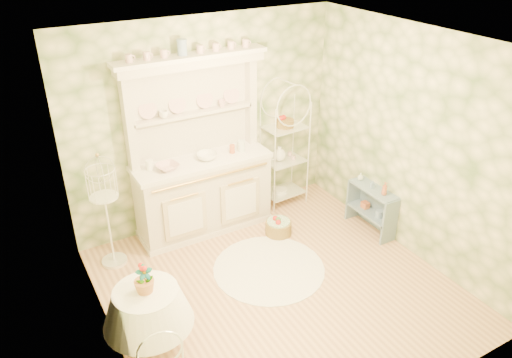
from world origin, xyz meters
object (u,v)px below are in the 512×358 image
bakers_rack (284,146)px  side_shelf (371,209)px  floor_basket (278,226)px  round_table (149,319)px  kitchen_dresser (201,149)px  birdcage_stand (107,214)px

bakers_rack → side_shelf: 1.45m
side_shelf → floor_basket: side_shelf is taller
round_table → floor_basket: bearing=26.9°
kitchen_dresser → side_shelf: bearing=-30.7°
kitchen_dresser → floor_basket: bearing=-38.9°
kitchen_dresser → round_table: (-1.32, -1.68, -0.76)m
kitchen_dresser → round_table: kitchen_dresser is taller
birdcage_stand → floor_basket: birdcage_stand is taller
kitchen_dresser → round_table: bearing=-128.2°
bakers_rack → floor_basket: 1.15m
side_shelf → birdcage_stand: birdcage_stand is taller
kitchen_dresser → birdcage_stand: kitchen_dresser is taller
bakers_rack → round_table: bakers_rack is taller
round_table → birdcage_stand: 1.56m
floor_basket → side_shelf: bearing=-24.1°
birdcage_stand → floor_basket: (2.03, -0.46, -0.55)m
side_shelf → round_table: bearing=-170.5°
side_shelf → birdcage_stand: size_ratio=0.54×
bakers_rack → birdcage_stand: 2.57m
kitchen_dresser → bakers_rack: size_ratio=1.32×
kitchen_dresser → bakers_rack: 1.32m
birdcage_stand → bakers_rack: bearing=5.3°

